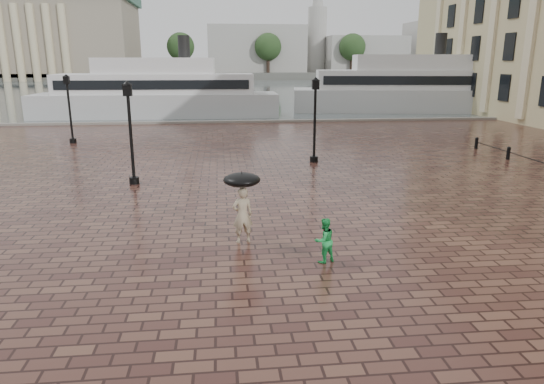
# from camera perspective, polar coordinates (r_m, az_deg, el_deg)

# --- Properties ---
(ground) EXTENTS (300.00, 300.00, 0.00)m
(ground) POSITION_cam_1_polar(r_m,az_deg,el_deg) (13.08, 3.64, -9.02)
(ground) COLOR #371D19
(ground) RESTS_ON ground
(harbour_water) EXTENTS (240.00, 240.00, 0.00)m
(harbour_water) POSITION_cam_1_polar(r_m,az_deg,el_deg) (103.91, -5.10, 12.13)
(harbour_water) COLOR #444E52
(harbour_water) RESTS_ON ground
(quay_edge) EXTENTS (80.00, 0.60, 0.30)m
(quay_edge) POSITION_cam_1_polar(r_m,az_deg,el_deg) (44.12, -3.42, 8.15)
(quay_edge) COLOR slate
(quay_edge) RESTS_ON ground
(far_shore) EXTENTS (300.00, 60.00, 2.00)m
(far_shore) POSITION_cam_1_polar(r_m,az_deg,el_deg) (171.82, -5.61, 13.62)
(far_shore) COLOR #4C4C47
(far_shore) RESTS_ON ground
(museum) EXTENTS (57.00, 32.50, 26.00)m
(museum) POSITION_cam_1_polar(r_m,az_deg,el_deg) (165.29, -25.97, 16.66)
(museum) COLOR gray
(museum) RESTS_ON ground
(distant_skyline) EXTENTS (102.50, 22.00, 33.00)m
(distant_skyline) POSITION_cam_1_polar(r_m,az_deg,el_deg) (169.42, 11.56, 16.24)
(distant_skyline) COLOR #A2A09A
(distant_skyline) RESTS_ON ground
(far_trees) EXTENTS (188.00, 8.00, 13.50)m
(far_trees) POSITION_cam_1_polar(r_m,az_deg,el_deg) (149.82, -5.58, 16.63)
(far_trees) COLOR #2D2119
(far_trees) RESTS_ON ground
(street_lamps) EXTENTS (15.44, 12.44, 4.40)m
(street_lamps) POSITION_cam_1_polar(r_m,az_deg,el_deg) (27.41, -12.34, 8.47)
(street_lamps) COLOR black
(street_lamps) RESTS_ON ground
(adult_pedestrian) EXTENTS (0.70, 0.53, 1.74)m
(adult_pedestrian) POSITION_cam_1_polar(r_m,az_deg,el_deg) (14.61, -3.50, -2.73)
(adult_pedestrian) COLOR tan
(adult_pedestrian) RESTS_ON ground
(child_pedestrian) EXTENTS (0.75, 0.69, 1.26)m
(child_pedestrian) POSITION_cam_1_polar(r_m,az_deg,el_deg) (13.33, 6.16, -5.67)
(child_pedestrian) COLOR green
(child_pedestrian) RESTS_ON ground
(ferry_near) EXTENTS (23.72, 6.10, 7.75)m
(ferry_near) POSITION_cam_1_polar(r_m,az_deg,el_deg) (50.01, -13.36, 11.28)
(ferry_near) COLOR #B9B9B9
(ferry_near) RESTS_ON ground
(ferry_far) EXTENTS (25.70, 9.58, 8.23)m
(ferry_far) POSITION_cam_1_polar(r_m,az_deg,el_deg) (56.09, 15.84, 11.65)
(ferry_far) COLOR #B9B9B9
(ferry_far) RESTS_ON ground
(umbrella) EXTENTS (1.10, 1.10, 1.15)m
(umbrella) POSITION_cam_1_polar(r_m,az_deg,el_deg) (14.32, -3.57, 1.44)
(umbrella) COLOR black
(umbrella) RESTS_ON ground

